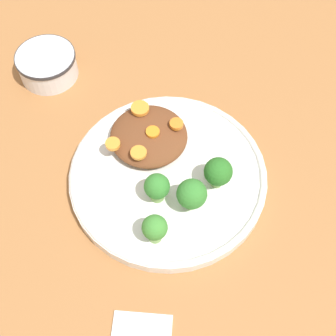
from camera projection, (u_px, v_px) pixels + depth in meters
ground_plane at (168, 180)px, 0.69m from camera, size 4.00×4.00×0.00m
plate at (168, 176)px, 0.68m from camera, size 0.28×0.28×0.02m
dip_bowl at (47, 64)px, 0.77m from camera, size 0.10×0.10×0.04m
stew_mound at (149, 136)px, 0.69m from camera, size 0.11×0.11×0.03m
broccoli_floret_0 at (192, 194)px, 0.62m from camera, size 0.04×0.04×0.06m
broccoli_floret_1 at (155, 229)px, 0.59m from camera, size 0.03×0.03×0.05m
broccoli_floret_2 at (218, 172)px, 0.64m from camera, size 0.04×0.04×0.05m
broccoli_floret_3 at (157, 187)px, 0.63m from camera, size 0.04×0.04×0.05m
carrot_slice_0 at (140, 108)px, 0.69m from camera, size 0.03×0.03×0.01m
carrot_slice_1 at (153, 132)px, 0.67m from camera, size 0.02×0.02×0.00m
carrot_slice_2 at (139, 152)px, 0.65m from camera, size 0.02×0.02×0.00m
carrot_slice_3 at (176, 124)px, 0.68m from camera, size 0.02×0.02×0.01m
carrot_slice_4 at (113, 143)px, 0.66m from camera, size 0.02×0.02×0.01m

